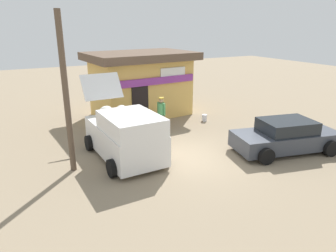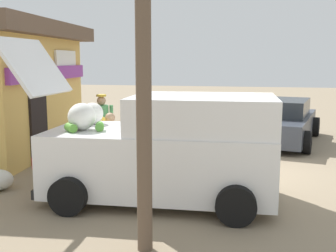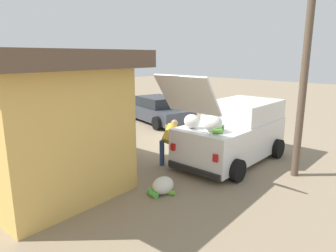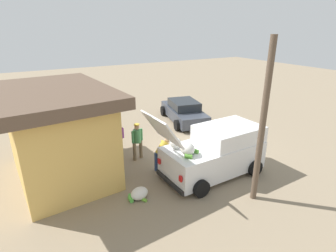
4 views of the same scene
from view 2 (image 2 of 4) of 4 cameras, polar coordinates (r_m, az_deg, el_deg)
ground_plane at (r=9.72m, az=9.32°, el=-5.85°), size 60.00×60.00×0.00m
delivery_van at (r=7.31m, az=-0.03°, el=-3.11°), size 2.34×4.70×2.88m
parked_sedan at (r=13.10m, az=15.25°, el=0.55°), size 4.46×2.76×1.30m
vendor_standing at (r=10.40m, az=-9.10°, el=0.44°), size 0.40×0.56×1.65m
customer_bending at (r=8.93m, az=-9.70°, el=-1.70°), size 0.59×0.70×1.39m
paint_bucket at (r=13.18m, az=-6.35°, el=-1.05°), size 0.27×0.27×0.36m
utility_pole at (r=5.18m, az=-3.44°, el=11.14°), size 0.20×0.20×5.35m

